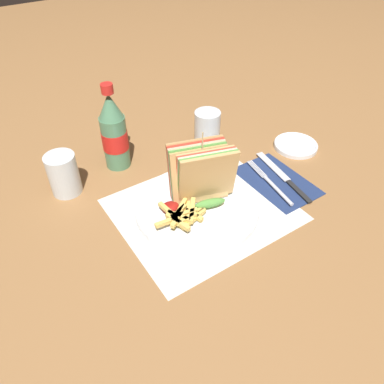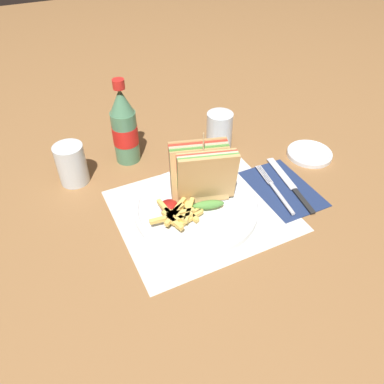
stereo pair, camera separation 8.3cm
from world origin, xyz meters
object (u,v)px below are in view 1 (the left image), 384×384
Objects in this scene: coke_bottle_near at (114,133)px; glass_near at (207,131)px; club_sandwich at (202,174)px; glass_far at (63,174)px; plate_main at (197,207)px; fork at (273,186)px; knife at (283,176)px; side_saucer at (296,145)px.

coke_bottle_near is 0.25m from glass_near.
glass_far is at bearing 139.66° from club_sandwich.
fork is at bearing -11.00° from plate_main.
club_sandwich is at bearing -128.23° from glass_near.
side_saucer is (0.13, 0.08, 0.00)m from knife.
glass_near is 0.84× the size of side_saucer.
glass_far reaches higher than plate_main.
coke_bottle_near is at bearing 112.28° from club_sandwich.
plate_main is 2.33× the size of side_saucer.
fork is at bearing -153.79° from knife.
club_sandwich reaches higher than side_saucer.
plate_main is 0.28m from coke_bottle_near.
plate_main is at bearing -170.96° from side_saucer.
knife is 0.24m from glass_near.
plate_main is 0.24m from knife.
club_sandwich is 0.19m from fork.
glass_near is at bearing 49.98° from plate_main.
club_sandwich reaches higher than glass_far.
side_saucer reaches higher than knife.
fork is 0.05m from knife.
club_sandwich is 0.35m from side_saucer.
plate_main is 1.29× the size of knife.
club_sandwich is 0.76× the size of coke_bottle_near.
coke_bottle_near is at bearing 141.00° from fork.
coke_bottle_near reaches higher than glass_near.
club_sandwich reaches higher than glass_near.
fork is 0.83× the size of coke_bottle_near.
glass_far is at bearing 134.05° from plate_main.
fork is 0.20m from side_saucer.
glass_far is 0.61m from side_saucer.
plate_main is at bearing -45.95° from glass_far.
glass_near reaches higher than knife.
knife is at bearing 26.21° from fork.
glass_near is 0.39m from glass_far.
knife is at bearing -28.33° from glass_far.
knife is at bearing -5.39° from plate_main.
glass_far is (-0.15, -0.03, -0.04)m from coke_bottle_near.
plate_main is 0.20m from fork.
coke_bottle_near reaches higher than side_saucer.
fork reaches higher than knife.
glass_near is at bearing 143.40° from side_saucer.
plate_main is 1.65× the size of club_sandwich.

